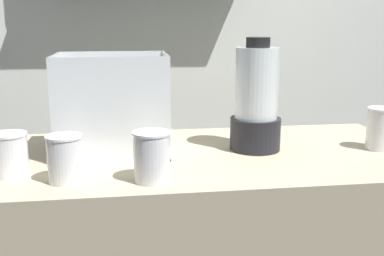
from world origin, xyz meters
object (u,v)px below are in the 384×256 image
Objects in this scene: blender_pitcher at (256,103)px; juice_cup_orange_far_right at (380,131)px; juice_cup_beet_middle at (65,162)px; juice_cup_orange_right at (152,159)px; carrot_display_bin at (112,122)px; juice_cup_mango_left at (10,157)px.

blender_pitcher reaches higher than juice_cup_orange_far_right.
juice_cup_orange_far_right is at bearing -8.33° from blender_pitcher.
juice_cup_orange_right is (0.21, -0.03, 0.00)m from juice_cup_beet_middle.
blender_pitcher reaches higher than juice_cup_beet_middle.
carrot_display_bin is 0.95× the size of blender_pitcher.
juice_cup_orange_far_right is at bearing 5.24° from juice_cup_mango_left.
carrot_display_bin reaches higher than juice_cup_beet_middle.
blender_pitcher is 2.71× the size of juice_cup_orange_right.
carrot_display_bin reaches higher than juice_cup_orange_far_right.
juice_cup_orange_far_right reaches higher than juice_cup_mango_left.
blender_pitcher reaches higher than juice_cup_mango_left.
juice_cup_orange_far_right is (0.72, 0.19, 0.00)m from juice_cup_orange_right.
blender_pitcher is 0.60m from juice_cup_beet_middle.
blender_pitcher is at bearing 171.67° from juice_cup_orange_far_right.
blender_pitcher is 2.89× the size of juice_cup_beet_middle.
blender_pitcher reaches higher than juice_cup_orange_right.
blender_pitcher is 0.43m from juice_cup_orange_right.
juice_cup_beet_middle is at bearing -24.49° from juice_cup_mango_left.
juice_cup_orange_right is (0.10, -0.27, -0.04)m from carrot_display_bin.
juice_cup_mango_left is at bearing -174.76° from juice_cup_orange_far_right.
juice_cup_mango_left is (-0.26, -0.18, -0.04)m from carrot_display_bin.
carrot_display_bin is at bearing 174.36° from juice_cup_orange_far_right.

